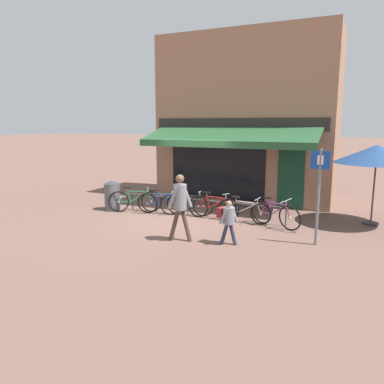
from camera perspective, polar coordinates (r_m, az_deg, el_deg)
ground_plane at (r=11.76m, az=-2.18°, el=-4.20°), size 160.00×160.00×0.00m
shop_front at (r=15.22m, az=8.58°, el=10.93°), size 6.71×4.75×6.28m
bike_rack_rail at (r=11.95m, az=1.60°, el=-1.52°), size 5.39×0.04×0.57m
bicycle_green at (r=12.85m, az=-8.69°, el=-1.32°), size 1.69×0.93×0.87m
bicycle_blue at (r=12.39m, az=-4.59°, el=-1.69°), size 1.69×0.56×0.86m
bicycle_black at (r=12.20m, az=-0.86°, el=-1.90°), size 1.75×0.67×0.83m
bicycle_red at (r=11.76m, az=3.25°, el=-2.30°), size 1.74×0.52×0.86m
bicycle_silver at (r=11.43m, az=7.86°, el=-2.89°), size 1.73×0.52×0.79m
bicycle_purple at (r=11.07m, az=12.53°, el=-3.28°), size 1.62×0.86×0.89m
pedestrian_adult at (r=9.42m, az=-1.84°, el=-1.30°), size 0.61×0.49×1.73m
pedestrian_child at (r=9.25m, az=5.45°, el=-3.89°), size 0.52×0.40×1.13m
litter_bin at (r=13.24m, az=-12.07°, el=-0.49°), size 0.54×0.54×1.02m
parking_sign at (r=9.53m, az=18.77°, el=0.79°), size 0.44×0.07×2.39m
cafe_parasol at (r=12.06m, az=26.33°, el=5.17°), size 2.38×2.38×2.36m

